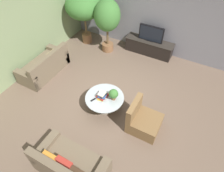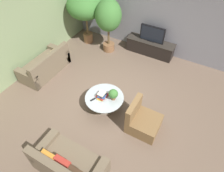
# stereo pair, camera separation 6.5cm
# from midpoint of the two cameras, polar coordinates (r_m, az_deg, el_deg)

# --- Properties ---
(ground_plane) EXTENTS (24.00, 24.00, 0.00)m
(ground_plane) POSITION_cam_midpoint_polar(r_m,az_deg,el_deg) (6.04, -0.44, -4.85)
(ground_plane) COLOR brown
(back_wall_stone) EXTENTS (7.40, 0.12, 3.00)m
(back_wall_stone) POSITION_cam_midpoint_polar(r_m,az_deg,el_deg) (7.56, 12.54, 19.90)
(back_wall_stone) COLOR gray
(back_wall_stone) RESTS_ON ground
(side_wall_left) EXTENTS (0.12, 7.40, 3.00)m
(side_wall_left) POSITION_cam_midpoint_polar(r_m,az_deg,el_deg) (7.02, -24.33, 14.86)
(side_wall_left) COLOR gray
(side_wall_left) RESTS_ON ground
(media_console) EXTENTS (1.80, 0.50, 0.55)m
(media_console) POSITION_cam_midpoint_polar(r_m,az_deg,el_deg) (7.86, 11.09, 10.89)
(media_console) COLOR black
(media_console) RESTS_ON ground
(television) EXTENTS (0.91, 0.13, 0.59)m
(television) POSITION_cam_midpoint_polar(r_m,az_deg,el_deg) (7.56, 11.68, 14.33)
(television) COLOR black
(television) RESTS_ON media_console
(coffee_table) EXTENTS (1.09, 1.09, 0.46)m
(coffee_table) POSITION_cam_midpoint_polar(r_m,az_deg,el_deg) (5.69, -1.83, -4.13)
(coffee_table) COLOR #756656
(coffee_table) RESTS_ON ground
(couch_by_wall) EXTENTS (0.84, 1.74, 0.84)m
(couch_by_wall) POSITION_cam_midpoint_polar(r_m,az_deg,el_deg) (7.19, -18.20, 5.54)
(couch_by_wall) COLOR brown
(couch_by_wall) RESTS_ON ground
(couch_near_entry) EXTENTS (1.60, 0.84, 0.84)m
(couch_near_entry) POSITION_cam_midpoint_polar(r_m,az_deg,el_deg) (4.83, -11.86, -21.25)
(couch_near_entry) COLOR brown
(couch_near_entry) RESTS_ON ground
(armchair_wicker) EXTENTS (0.80, 0.76, 0.86)m
(armchair_wicker) POSITION_cam_midpoint_polar(r_m,az_deg,el_deg) (5.38, 8.99, -9.92)
(armchair_wicker) COLOR brown
(armchair_wicker) RESTS_ON ground
(potted_palm_tall) EXTENTS (1.37, 1.37, 2.02)m
(potted_palm_tall) POSITION_cam_midpoint_polar(r_m,az_deg,el_deg) (7.90, -7.41, 21.60)
(potted_palm_tall) COLOR brown
(potted_palm_tall) RESTS_ON ground
(potted_palm_corner) EXTENTS (0.93, 0.93, 2.01)m
(potted_palm_corner) POSITION_cam_midpoint_polar(r_m,az_deg,el_deg) (7.36, -0.77, 19.03)
(potted_palm_corner) COLOR brown
(potted_palm_corner) RESTS_ON ground
(potted_plant_tabletop) EXTENTS (0.26, 0.26, 0.34)m
(potted_plant_tabletop) POSITION_cam_midpoint_polar(r_m,az_deg,el_deg) (5.40, 0.70, -2.34)
(potted_plant_tabletop) COLOR brown
(potted_plant_tabletop) RESTS_ON coffee_table
(book_stack) EXTENTS (0.28, 0.34, 0.17)m
(book_stack) POSITION_cam_midpoint_polar(r_m,az_deg,el_deg) (5.54, -2.55, -2.63)
(book_stack) COLOR gold
(book_stack) RESTS_ON coffee_table
(remote_black) EXTENTS (0.10, 0.16, 0.02)m
(remote_black) POSITION_cam_midpoint_polar(r_m,az_deg,el_deg) (5.54, -5.13, -3.86)
(remote_black) COLOR black
(remote_black) RESTS_ON coffee_table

